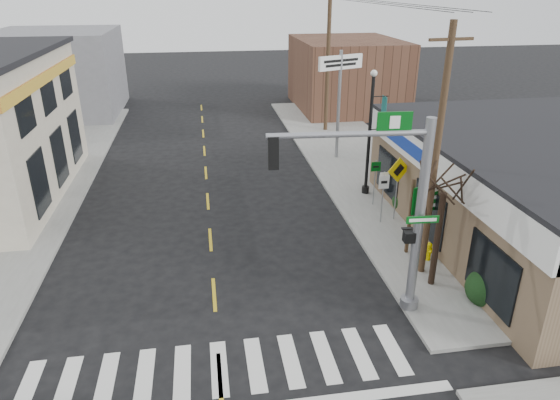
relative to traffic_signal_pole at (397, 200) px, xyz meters
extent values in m
plane|color=black|center=(-5.44, -2.13, -3.95)|extent=(140.00, 140.00, 0.00)
cube|color=gray|center=(3.56, 10.87, -3.88)|extent=(6.00, 38.00, 0.13)
cube|color=gray|center=(-14.44, 10.87, -3.88)|extent=(6.00, 38.00, 0.13)
cube|color=gold|center=(-5.44, 5.87, -3.94)|extent=(0.12, 56.00, 0.01)
cube|color=silver|center=(-5.44, -1.73, -3.94)|extent=(11.00, 2.20, 0.01)
cube|color=brown|center=(6.56, 27.87, -1.15)|extent=(8.00, 10.00, 5.60)
cube|color=slate|center=(-16.44, 29.87, -0.75)|extent=(9.00, 10.00, 6.40)
cylinder|color=gray|center=(0.76, 0.00, -0.70)|extent=(0.29, 0.29, 6.23)
cylinder|color=gray|center=(-1.52, 0.00, 2.00)|extent=(4.57, 0.17, 0.17)
cube|color=black|center=(-3.61, 0.00, 1.53)|extent=(0.29, 0.23, 0.93)
cube|color=#044710|center=(0.76, -0.22, -0.60)|extent=(0.99, 0.04, 0.23)
cube|color=#044710|center=(-0.28, 0.00, 2.31)|extent=(0.99, 0.05, 0.57)
cube|color=black|center=(0.51, -0.05, -1.27)|extent=(0.33, 0.27, 0.33)
cube|color=#453220|center=(2.06, 3.39, -2.30)|extent=(0.11, 0.11, 3.03)
cube|color=#453220|center=(3.47, 3.39, -2.30)|extent=(0.11, 0.11, 3.03)
cube|color=#095215|center=(2.76, 3.33, -1.54)|extent=(1.73, 0.05, 1.08)
cylinder|color=#CDB500|center=(2.63, 2.71, -3.53)|extent=(0.21, 0.21, 0.58)
sphere|color=#CDB500|center=(2.63, 2.71, -3.20)|extent=(0.23, 0.23, 0.23)
cylinder|color=gray|center=(2.66, 6.30, -2.50)|extent=(0.06, 0.06, 2.63)
cube|color=#E2C107|center=(2.66, 6.27, -1.50)|extent=(1.12, 0.03, 1.12)
cylinder|color=black|center=(2.36, 9.40, -0.92)|extent=(0.16, 0.16, 5.80)
sphere|color=silver|center=(2.36, 9.40, 2.04)|extent=(0.31, 0.31, 0.31)
cube|color=#135551|center=(2.97, 9.40, 0.20)|extent=(0.02, 0.61, 1.56)
cylinder|color=gray|center=(2.38, 15.03, -0.71)|extent=(0.18, 0.18, 6.20)
cube|color=white|center=(2.38, 15.03, 1.73)|extent=(2.92, 0.18, 0.78)
cylinder|color=black|center=(2.06, 1.16, -2.11)|extent=(0.21, 0.21, 3.42)
ellipsoid|color=#123512|center=(3.31, -0.08, -3.34)|extent=(1.28, 1.28, 0.96)
ellipsoid|color=black|center=(3.49, 7.24, -3.41)|extent=(1.08, 1.08, 0.81)
cylinder|color=#3F2E1E|center=(2.06, 1.99, 0.50)|extent=(0.23, 0.23, 8.63)
cube|color=#3F2E1E|center=(2.06, 1.99, 4.25)|extent=(1.50, 0.09, 0.09)
cylinder|color=#473723|center=(3.20, 21.07, 1.36)|extent=(0.27, 0.27, 10.34)
camera|label=1|loc=(-5.48, -12.59, 5.81)|focal=32.00mm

